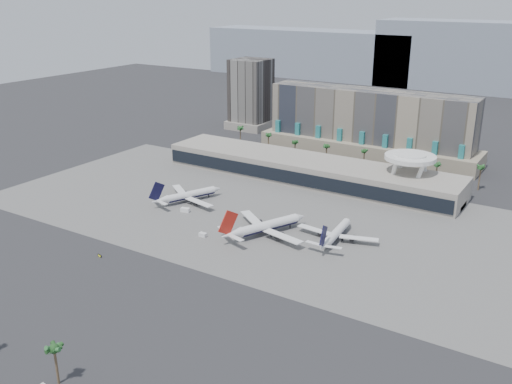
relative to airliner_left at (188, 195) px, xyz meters
The scene contains 15 objects.
ground 58.65m from the airliner_left, 53.16° to the right, with size 900.00×900.00×0.00m, color #232326.
apron_pad 36.20m from the airliner_left, 13.05° to the left, with size 260.00×130.00×0.06m, color #5B5B59.
mountain_ridge 428.62m from the airliner_left, 81.53° to the left, with size 680.00×60.00×70.00m.
hotel 135.95m from the airliner_left, 70.53° to the left, with size 140.00×30.00×42.00m.
office_tower 165.59m from the airliner_left, 111.36° to the left, with size 30.00×30.00×52.00m.
terminal 72.16m from the airliner_left, 60.87° to the left, with size 170.00×32.50×14.50m.
saucer_structure 114.56m from the airliner_left, 37.50° to the left, with size 26.00×26.00×21.89m.
palm_row 107.02m from the airliner_left, 66.78° to the left, with size 157.80×2.80×13.10m.
airliner_left is the anchor object (origin of this frame).
airliner_centre 55.86m from the airliner_left, 14.62° to the right, with size 40.53×41.71×15.48m.
airliner_right 82.72m from the airliner_left, ahead, with size 36.19×37.38×12.90m.
service_vehicle_a 14.41m from the airliner_left, 56.99° to the right, with size 4.24×2.07×2.07m, color white.
service_vehicle_b 44.57m from the airliner_left, 43.33° to the right, with size 3.41×1.95×1.75m, color silver.
taxiway_sign 68.97m from the airliner_left, 82.25° to the right, with size 2.26×0.69×1.02m.
near_palm_b 141.77m from the airliner_left, 65.85° to the right, with size 6.00×6.00×12.52m.
Camera 1 is at (136.39, -162.69, 101.17)m, focal length 40.00 mm.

